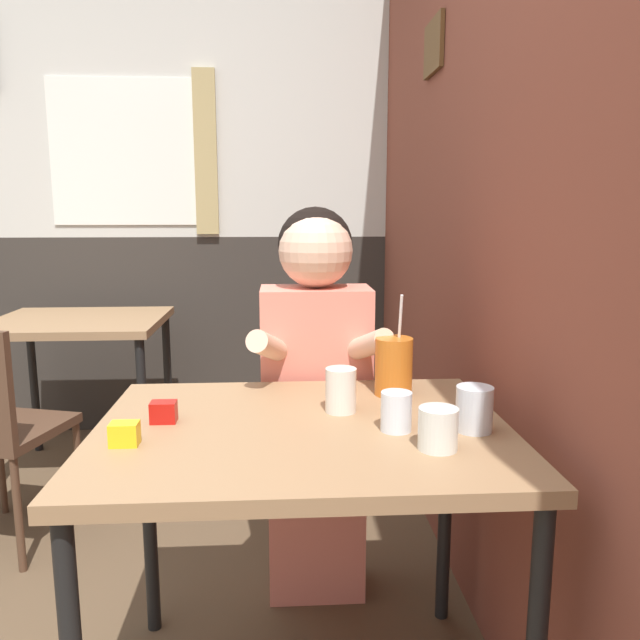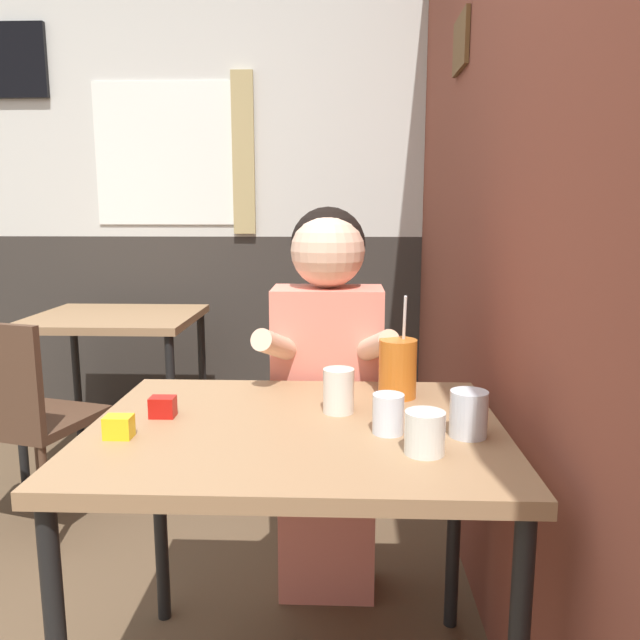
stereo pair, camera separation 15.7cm
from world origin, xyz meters
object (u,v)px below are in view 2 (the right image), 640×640
Objects in this scene: main_table at (296,454)px; background_table at (116,333)px; cocktail_pitcher at (398,368)px; person_seated at (327,389)px; chair_near_window at (21,410)px.

background_table is at bearing 123.12° from main_table.
background_table is 1.80m from cocktail_pitcher.
cocktail_pitcher is at bearing 41.98° from main_table.
chair_near_window is at bearing 165.12° from person_seated.
chair_near_window is 0.68× the size of person_seated.
background_table is 0.61× the size of person_seated.
background_table is 1.45m from person_seated.
person_seated is 4.56× the size of cocktail_pitcher.
main_table is 1.26× the size of background_table.
person_seated is at bearing 83.37° from main_table.
person_seated is at bearing 124.56° from cocktail_pitcher.
main_table is at bearing -96.63° from person_seated.
cocktail_pitcher is at bearing -55.44° from person_seated.
background_table is (-0.99, 1.52, -0.02)m from main_table.
chair_near_window is 3.10× the size of cocktail_pitcher.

